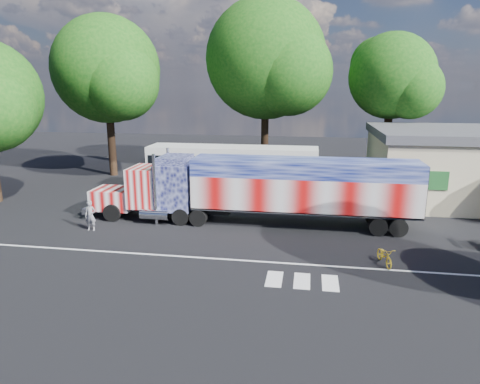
% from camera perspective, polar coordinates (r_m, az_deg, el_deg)
% --- Properties ---
extents(ground, '(100.00, 100.00, 0.00)m').
position_cam_1_polar(ground, '(23.85, -1.17, -6.16)').
color(ground, black).
extents(lane_markings, '(30.00, 2.67, 0.01)m').
position_cam_1_polar(lane_markings, '(20.14, 1.71, -10.05)').
color(lane_markings, silver).
rests_on(lane_markings, ground).
extents(semi_truck, '(20.32, 3.21, 4.33)m').
position_cam_1_polar(semi_truck, '(25.77, 2.90, 0.54)').
color(semi_truck, black).
rests_on(semi_truck, ground).
extents(coach_bus, '(12.88, 3.00, 3.75)m').
position_cam_1_polar(coach_bus, '(32.77, -1.02, 2.94)').
color(coach_bus, silver).
rests_on(coach_bus, ground).
extents(woman, '(0.68, 0.48, 1.77)m').
position_cam_1_polar(woman, '(26.31, -19.33, -2.99)').
color(woman, slate).
rests_on(woman, ground).
extents(bicycle, '(0.95, 1.77, 0.88)m').
position_cam_1_polar(bicycle, '(21.43, 18.72, -8.04)').
color(bicycle, gold).
rests_on(bicycle, ground).
extents(tree_nw_a, '(9.99, 9.51, 14.40)m').
position_cam_1_polar(tree_nw_a, '(41.41, -17.21, 15.26)').
color(tree_nw_a, black).
rests_on(tree_nw_a, ground).
extents(tree_ne_a, '(7.78, 7.41, 12.75)m').
position_cam_1_polar(tree_ne_a, '(40.63, 19.78, 14.25)').
color(tree_ne_a, black).
rests_on(tree_ne_a, ground).
extents(tree_n_mid, '(11.53, 10.98, 16.11)m').
position_cam_1_polar(tree_n_mid, '(40.93, 3.72, 17.23)').
color(tree_n_mid, black).
rests_on(tree_n_mid, ground).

